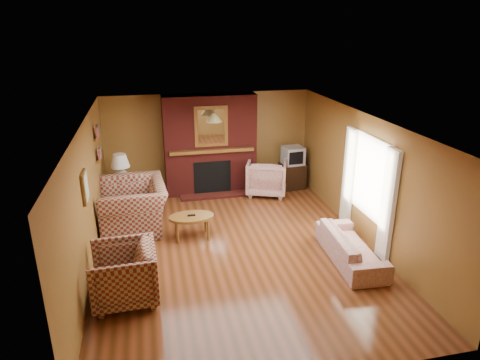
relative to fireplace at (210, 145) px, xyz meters
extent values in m
plane|color=#48260F|center=(0.00, -2.98, -1.18)|extent=(6.50, 6.50, 0.00)
plane|color=silver|center=(0.00, -2.98, 1.22)|extent=(6.50, 6.50, 0.00)
plane|color=brown|center=(0.00, 0.27, 0.02)|extent=(6.50, 0.00, 6.50)
plane|color=brown|center=(0.00, -6.23, 0.02)|extent=(6.50, 0.00, 6.50)
plane|color=brown|center=(-2.50, -2.98, 0.02)|extent=(0.00, 6.50, 6.50)
plane|color=brown|center=(2.50, -2.98, 0.02)|extent=(0.00, 6.50, 6.50)
cube|color=#591713|center=(0.00, 0.02, 0.02)|extent=(2.20, 0.50, 2.40)
cube|color=black|center=(0.00, -0.21, -0.73)|extent=(0.90, 0.06, 0.80)
cube|color=#591713|center=(0.00, -0.38, -1.15)|extent=(1.60, 0.35, 0.06)
cube|color=brown|center=(0.00, -0.25, -0.06)|extent=(2.00, 0.18, 0.08)
cube|color=brown|center=(0.00, -0.22, 0.52)|extent=(0.78, 0.05, 0.95)
cube|color=white|center=(0.00, -0.25, 0.52)|extent=(0.62, 0.02, 0.80)
cube|color=beige|center=(2.44, -3.93, -0.13)|extent=(0.08, 0.35, 2.00)
cube|color=beige|center=(2.44, -2.43, -0.13)|extent=(0.08, 0.35, 2.00)
cube|color=white|center=(2.48, -3.18, 0.12)|extent=(0.03, 1.10, 1.50)
cube|color=brown|center=(-2.47, -1.08, 0.17)|extent=(0.06, 0.55, 0.04)
cube|color=brown|center=(-2.47, -1.08, 0.62)|extent=(0.06, 0.55, 0.04)
cube|color=brown|center=(-2.47, -3.28, 0.37)|extent=(0.04, 0.40, 0.50)
cube|color=silver|center=(-2.44, -3.28, 0.37)|extent=(0.01, 0.32, 0.42)
cylinder|color=black|center=(0.00, -0.68, 1.04)|extent=(0.01, 0.01, 0.35)
cone|color=tan|center=(0.00, -0.68, 0.82)|extent=(0.36, 0.36, 0.18)
imported|color=maroon|center=(-1.85, -1.69, -0.70)|extent=(1.39, 1.57, 0.97)
imported|color=maroon|center=(-1.95, -4.15, -0.74)|extent=(1.00, 0.98, 0.88)
imported|color=beige|center=(1.90, -3.81, -0.92)|extent=(0.79, 1.82, 0.52)
imported|color=beige|center=(1.31, -0.45, -0.75)|extent=(1.21, 1.22, 0.87)
ellipsoid|color=brown|center=(-0.74, -2.37, -0.74)|extent=(0.87, 0.54, 0.05)
cube|color=black|center=(-0.74, -2.37, -0.70)|extent=(0.15, 0.05, 0.02)
cylinder|color=brown|center=(-0.45, -2.20, -0.97)|extent=(0.05, 0.05, 0.42)
cylinder|color=brown|center=(-1.03, -2.20, -0.97)|extent=(0.05, 0.05, 0.42)
cylinder|color=brown|center=(-0.45, -2.55, -0.97)|extent=(0.05, 0.05, 0.42)
cylinder|color=brown|center=(-1.03, -2.55, -0.97)|extent=(0.05, 0.05, 0.42)
cube|color=brown|center=(-2.10, -0.53, -0.90)|extent=(0.44, 0.44, 0.56)
sphere|color=silver|center=(-2.10, -0.53, -0.46)|extent=(0.34, 0.34, 0.34)
cylinder|color=black|center=(-2.10, -0.53, -0.27)|extent=(0.03, 0.03, 0.11)
cone|color=white|center=(-2.10, -0.53, -0.08)|extent=(0.42, 0.42, 0.30)
cube|color=black|center=(2.05, -0.18, -0.87)|extent=(0.62, 0.57, 0.63)
cube|color=#9EA0A5|center=(2.05, -0.18, -0.33)|extent=(0.52, 0.51, 0.44)
cube|color=black|center=(2.05, -0.43, -0.33)|extent=(0.37, 0.06, 0.31)
camera|label=1|loc=(-1.43, -9.88, 2.77)|focal=32.00mm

